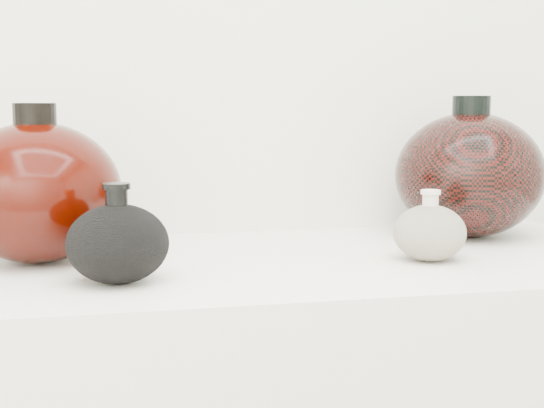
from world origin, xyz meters
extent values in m
cube|color=silver|center=(0.00, 1.21, 1.30)|extent=(3.00, 0.02, 2.60)
cube|color=silver|center=(0.00, 0.95, 0.89)|extent=(1.20, 0.50, 0.03)
ellipsoid|color=black|center=(-0.19, 0.84, 0.95)|extent=(0.16, 0.16, 0.10)
cylinder|color=black|center=(-0.19, 0.84, 1.01)|extent=(0.03, 0.03, 0.03)
cylinder|color=black|center=(-0.19, 0.84, 1.02)|extent=(0.04, 0.04, 0.01)
ellipsoid|color=#BCA992|center=(0.25, 0.89, 0.94)|extent=(0.13, 0.13, 0.08)
cylinder|color=beige|center=(0.25, 0.89, 0.99)|extent=(0.03, 0.03, 0.02)
cylinder|color=beige|center=(0.25, 0.89, 1.00)|extent=(0.04, 0.04, 0.01)
ellipsoid|color=black|center=(-0.30, 1.00, 1.00)|extent=(0.31, 0.31, 0.20)
cylinder|color=black|center=(-0.30, 1.00, 1.11)|extent=(0.08, 0.08, 0.04)
ellipsoid|color=black|center=(0.39, 1.07, 1.01)|extent=(0.33, 0.33, 0.21)
cylinder|color=black|center=(0.39, 1.07, 1.12)|extent=(0.08, 0.08, 0.04)
camera|label=1|loc=(-0.20, -0.10, 1.12)|focal=50.00mm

